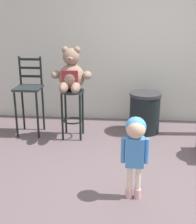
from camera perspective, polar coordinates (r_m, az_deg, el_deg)
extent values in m
plane|color=#5F5054|center=(3.76, 11.47, -11.73)|extent=(24.00, 24.00, 0.00)
cube|color=beige|center=(5.41, 10.21, 16.05)|extent=(7.71, 0.30, 3.34)
cylinder|color=#22292B|center=(4.55, -4.88, 3.96)|extent=(0.36, 0.36, 0.04)
cylinder|color=black|center=(4.56, -6.71, -1.04)|extent=(0.03, 0.03, 0.72)
cylinder|color=black|center=(4.51, -3.34, -1.14)|extent=(0.03, 0.03, 0.72)
cylinder|color=black|center=(4.81, -6.07, 0.03)|extent=(0.03, 0.03, 0.72)
cylinder|color=black|center=(4.77, -2.88, -0.06)|extent=(0.03, 0.03, 0.72)
torus|color=black|center=(4.69, -4.72, -1.62)|extent=(0.29, 0.29, 0.02)
sphere|color=#866B5A|center=(4.51, -4.95, 6.56)|extent=(0.38, 0.38, 0.38)
cube|color=maroon|center=(4.35, -5.30, 6.26)|extent=(0.24, 0.03, 0.23)
sphere|color=#866B5A|center=(4.45, -5.05, 10.27)|extent=(0.25, 0.25, 0.25)
ellipsoid|color=#856C55|center=(4.36, -5.28, 9.88)|extent=(0.10, 0.08, 0.07)
sphere|color=black|center=(4.33, -5.35, 9.86)|extent=(0.03, 0.03, 0.03)
sphere|color=#866B5A|center=(4.46, -6.19, 11.51)|extent=(0.10, 0.10, 0.10)
sphere|color=#866B5A|center=(4.43, -3.97, 11.53)|extent=(0.10, 0.10, 0.10)
ellipsoid|color=#866B5A|center=(4.52, -7.93, 6.97)|extent=(0.13, 0.21, 0.12)
ellipsoid|color=#866B5A|center=(4.44, -2.07, 6.93)|extent=(0.13, 0.21, 0.12)
ellipsoid|color=#866B5A|center=(4.37, -6.42, 4.61)|extent=(0.13, 0.32, 0.15)
ellipsoid|color=#866B5A|center=(4.34, -4.20, 4.58)|extent=(0.13, 0.32, 0.15)
cylinder|color=#DA9FA4|center=(3.31, 5.82, -14.82)|extent=(0.07, 0.07, 0.10)
cylinder|color=beige|center=(3.22, 5.92, -12.09)|extent=(0.06, 0.06, 0.26)
cylinder|color=#DA9FA4|center=(3.32, 7.38, -14.85)|extent=(0.07, 0.07, 0.10)
cylinder|color=beige|center=(3.22, 7.51, -12.12)|extent=(0.06, 0.06, 0.26)
cube|color=#4288CE|center=(3.08, 6.92, -7.47)|extent=(0.18, 0.10, 0.31)
cylinder|color=#4288CE|center=(3.07, 4.72, -7.15)|extent=(0.05, 0.05, 0.27)
cylinder|color=#4288CE|center=(3.08, 9.13, -7.25)|extent=(0.05, 0.05, 0.27)
sphere|color=#D8B293|center=(2.98, 7.10, -3.17)|extent=(0.19, 0.19, 0.19)
sphere|color=#458ECE|center=(3.00, 7.09, -2.83)|extent=(0.21, 0.21, 0.21)
cylinder|color=black|center=(4.92, 8.71, -0.37)|extent=(0.48, 0.48, 0.60)
cylinder|color=#2D2D33|center=(4.83, 8.89, 3.29)|extent=(0.51, 0.51, 0.05)
cube|color=#22292B|center=(4.79, -12.93, 4.40)|extent=(0.39, 0.39, 0.03)
cylinder|color=black|center=(4.80, -15.11, -0.50)|extent=(0.03, 0.03, 0.73)
cylinder|color=black|center=(4.69, -11.27, -0.62)|extent=(0.03, 0.03, 0.73)
cylinder|color=black|center=(5.10, -13.86, 0.71)|extent=(0.03, 0.03, 0.73)
cylinder|color=black|center=(5.00, -10.23, 0.61)|extent=(0.03, 0.03, 0.73)
cylinder|color=black|center=(4.95, -14.41, 7.55)|extent=(0.03, 0.03, 0.44)
cylinder|color=black|center=(4.85, -10.64, 7.59)|extent=(0.03, 0.03, 0.44)
cube|color=black|center=(4.92, -12.47, 6.56)|extent=(0.33, 0.02, 0.04)
cube|color=black|center=(4.89, -12.58, 8.08)|extent=(0.33, 0.02, 0.04)
cube|color=black|center=(4.87, -12.69, 9.61)|extent=(0.33, 0.02, 0.04)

